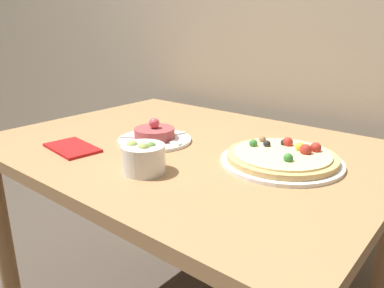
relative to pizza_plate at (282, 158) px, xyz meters
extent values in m
cube|color=#AD7F51|center=(-0.30, -0.04, -0.03)|extent=(1.18, 0.88, 0.03)
cylinder|color=#AD7F51|center=(-0.83, -0.42, -0.42)|extent=(0.06, 0.06, 0.74)
cylinder|color=#AD7F51|center=(-0.83, 0.34, -0.42)|extent=(0.06, 0.06, 0.74)
cylinder|color=#AD7F51|center=(0.23, 0.34, -0.42)|extent=(0.06, 0.06, 0.74)
cylinder|color=white|center=(0.00, 0.00, -0.01)|extent=(0.32, 0.32, 0.01)
cylinder|color=#DBB26B|center=(0.00, 0.00, 0.00)|extent=(0.29, 0.29, 0.02)
cylinder|color=beige|center=(0.00, 0.00, 0.01)|extent=(0.26, 0.26, 0.01)
sphere|color=gold|center=(0.03, 0.05, 0.02)|extent=(0.03, 0.03, 0.03)
sphere|color=#997047|center=(-0.09, 0.05, 0.02)|extent=(0.02, 0.02, 0.02)
sphere|color=black|center=(-0.03, 0.06, 0.02)|extent=(0.02, 0.02, 0.02)
sphere|color=#B22D23|center=(0.05, 0.03, 0.02)|extent=(0.03, 0.03, 0.03)
sphere|color=#B22D23|center=(-0.02, 0.06, 0.02)|extent=(0.03, 0.03, 0.03)
sphere|color=#B22D23|center=(0.06, 0.07, 0.02)|extent=(0.03, 0.03, 0.03)
sphere|color=black|center=(-0.06, 0.02, 0.02)|extent=(0.02, 0.02, 0.02)
sphere|color=#387F33|center=(-0.09, 0.00, 0.02)|extent=(0.02, 0.02, 0.02)
sphere|color=#387F33|center=(0.04, -0.05, 0.02)|extent=(0.02, 0.02, 0.02)
cylinder|color=white|center=(-0.40, -0.08, -0.01)|extent=(0.23, 0.23, 0.01)
cylinder|color=#A84747|center=(-0.40, -0.08, 0.01)|extent=(0.13, 0.13, 0.03)
sphere|color=#DB4C5B|center=(-0.40, -0.08, 0.04)|extent=(0.03, 0.03, 0.03)
cube|color=white|center=(-0.31, -0.08, 0.00)|extent=(0.04, 0.02, 0.01)
cube|color=white|center=(-0.37, 0.00, 0.00)|extent=(0.03, 0.04, 0.01)
cube|color=white|center=(-0.47, -0.03, 0.00)|extent=(0.04, 0.04, 0.01)
cube|color=white|center=(-0.47, -0.14, 0.00)|extent=(0.04, 0.04, 0.01)
cube|color=white|center=(-0.37, -0.17, 0.00)|extent=(0.03, 0.04, 0.01)
cylinder|color=white|center=(-0.24, -0.28, 0.02)|extent=(0.11, 0.11, 0.07)
sphere|color=#A3B25B|center=(-0.26, -0.29, 0.05)|extent=(0.03, 0.03, 0.03)
sphere|color=#A3B25B|center=(-0.24, -0.28, 0.05)|extent=(0.03, 0.03, 0.03)
sphere|color=#8EA34C|center=(-0.23, -0.29, 0.05)|extent=(0.03, 0.03, 0.03)
sphere|color=#668E42|center=(-0.22, -0.27, 0.05)|extent=(0.03, 0.03, 0.03)
cube|color=red|center=(-0.53, -0.29, -0.01)|extent=(0.19, 0.13, 0.01)
camera|label=1|loc=(0.41, -0.88, 0.35)|focal=35.00mm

